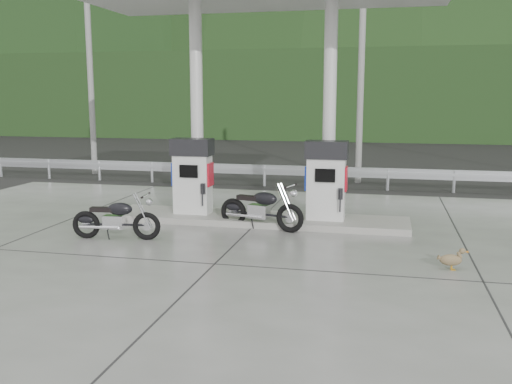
% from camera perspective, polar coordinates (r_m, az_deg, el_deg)
% --- Properties ---
extents(ground, '(160.00, 160.00, 0.00)m').
position_cam_1_polar(ground, '(11.15, -2.66, -5.86)').
color(ground, black).
rests_on(ground, ground).
extents(forecourt_apron, '(18.00, 14.00, 0.02)m').
position_cam_1_polar(forecourt_apron, '(11.14, -2.66, -5.81)').
color(forecourt_apron, slate).
rests_on(forecourt_apron, ground).
extents(pump_island, '(7.00, 1.40, 0.15)m').
position_cam_1_polar(pump_island, '(13.48, 0.17, -2.71)').
color(pump_island, gray).
rests_on(pump_island, forecourt_apron).
extents(gas_pump_left, '(0.95, 0.55, 1.80)m').
position_cam_1_polar(gas_pump_left, '(13.74, -6.36, 1.60)').
color(gas_pump_left, silver).
rests_on(gas_pump_left, pump_island).
extents(gas_pump_right, '(0.95, 0.55, 1.80)m').
position_cam_1_polar(gas_pump_right, '(13.05, 7.04, 1.16)').
color(gas_pump_right, silver).
rests_on(gas_pump_right, pump_island).
extents(canopy_column_left, '(0.30, 0.30, 5.00)m').
position_cam_1_polar(canopy_column_left, '(13.99, -5.94, 8.33)').
color(canopy_column_left, silver).
rests_on(canopy_column_left, pump_island).
extents(canopy_column_right, '(0.30, 0.30, 5.00)m').
position_cam_1_polar(canopy_column_right, '(13.32, 7.36, 8.24)').
color(canopy_column_right, silver).
rests_on(canopy_column_right, pump_island).
extents(guardrail, '(26.00, 0.16, 1.42)m').
position_cam_1_polar(guardrail, '(18.71, 3.86, 2.64)').
color(guardrail, '#AFB3B8').
rests_on(guardrail, ground).
extents(road, '(60.00, 7.00, 0.01)m').
position_cam_1_polar(road, '(22.24, 5.24, 1.90)').
color(road, black).
rests_on(road, ground).
extents(utility_pole_a, '(0.22, 0.22, 8.00)m').
position_cam_1_polar(utility_pole_a, '(22.66, -16.27, 11.83)').
color(utility_pole_a, gray).
rests_on(utility_pole_a, ground).
extents(utility_pole_b, '(0.22, 0.22, 8.00)m').
position_cam_1_polar(utility_pole_b, '(19.90, 10.49, 12.41)').
color(utility_pole_b, gray).
rests_on(utility_pole_b, ground).
extents(tree_band, '(80.00, 6.00, 6.00)m').
position_cam_1_polar(tree_band, '(40.45, 8.83, 9.53)').
color(tree_band, black).
rests_on(tree_band, ground).
extents(forested_hills, '(100.00, 40.00, 140.00)m').
position_cam_1_polar(forested_hills, '(70.47, 10.52, 7.02)').
color(forested_hills, black).
rests_on(forested_hills, ground).
extents(motorcycle_left, '(1.81, 0.77, 0.83)m').
position_cam_1_polar(motorcycle_left, '(12.19, -13.82, -2.67)').
color(motorcycle_left, black).
rests_on(motorcycle_left, forecourt_apron).
extents(motorcycle_right, '(2.02, 1.08, 0.91)m').
position_cam_1_polar(motorcycle_right, '(12.72, 0.50, -1.70)').
color(motorcycle_right, black).
rests_on(motorcycle_right, forecourt_apron).
extents(duck, '(0.47, 0.18, 0.33)m').
position_cam_1_polar(duck, '(10.39, 18.90, -6.47)').
color(duck, brown).
rests_on(duck, forecourt_apron).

